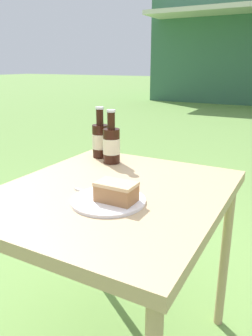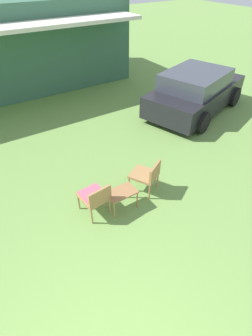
{
  "view_description": "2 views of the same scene",
  "coord_description": "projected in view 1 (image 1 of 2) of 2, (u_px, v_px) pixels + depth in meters",
  "views": [
    {
      "loc": [
        0.56,
        -0.92,
        1.17
      ],
      "look_at": [
        0.0,
        0.1,
        0.8
      ],
      "focal_mm": 35.0,
      "sensor_mm": 36.0,
      "label": 1
    },
    {
      "loc": [
        -0.09,
        -0.43,
        4.12
      ],
      "look_at": [
        2.09,
        2.98,
        0.9
      ],
      "focal_mm": 28.0,
      "sensor_mm": 36.0,
      "label": 2
    }
  ],
  "objects": [
    {
      "name": "fork",
      "position": [
        91.0,
        195.0,
        1.09
      ],
      "size": [
        0.17,
        0.05,
        0.01
      ],
      "color": "silver",
      "rests_on": "patio_table"
    },
    {
      "name": "patio_table",
      "position": [
        113.0,
        209.0,
        1.17
      ],
      "size": [
        0.76,
        0.87,
        0.75
      ],
      "color": "tan",
      "rests_on": "ground_plane"
    },
    {
      "name": "cake_on_plate",
      "position": [
        112.0,
        196.0,
        1.03
      ],
      "size": [
        0.24,
        0.24,
        0.07
      ],
      "color": "white",
      "rests_on": "patio_table"
    },
    {
      "name": "cola_bottle_far",
      "position": [
        100.0,
        139.0,
        1.53
      ],
      "size": [
        0.08,
        0.08,
        0.23
      ],
      "color": "black",
      "rests_on": "patio_table"
    },
    {
      "name": "cola_bottle_near",
      "position": [
        111.0,
        144.0,
        1.43
      ],
      "size": [
        0.08,
        0.08,
        0.23
      ],
      "color": "black",
      "rests_on": "patio_table"
    }
  ]
}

